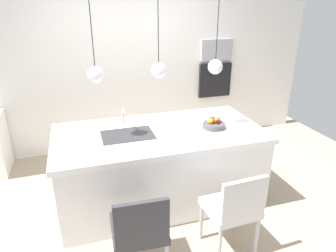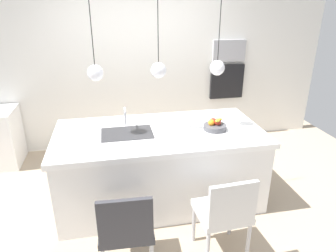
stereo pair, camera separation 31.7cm
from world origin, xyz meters
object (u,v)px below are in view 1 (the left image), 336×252
object	(u,v)px
chair_middle	(234,208)
microwave	(216,50)
chair_near	(140,229)
fruit_bowl	(214,124)
oven	(215,80)

from	to	relation	value
chair_middle	microwave	bearing A→B (deg)	69.04
chair_near	microwave	bearing A→B (deg)	54.39
chair_near	chair_middle	size ratio (longest dim) A/B	0.98
fruit_bowl	microwave	distance (m)	1.93
chair_middle	oven	bearing A→B (deg)	69.04
fruit_bowl	chair_middle	bearing A→B (deg)	-102.72
fruit_bowl	chair_middle	distance (m)	1.05
oven	chair_middle	xyz separation A→B (m)	(-1.00, -2.60, -0.49)
fruit_bowl	microwave	bearing A→B (deg)	64.75
fruit_bowl	microwave	size ratio (longest dim) A/B	0.48
oven	chair_middle	size ratio (longest dim) A/B	0.65
fruit_bowl	oven	world-z (taller)	oven
microwave	oven	bearing A→B (deg)	0.00
microwave	chair_middle	bearing A→B (deg)	-110.96
oven	microwave	bearing A→B (deg)	0.00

